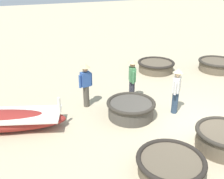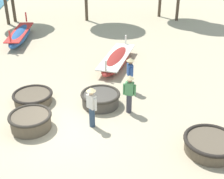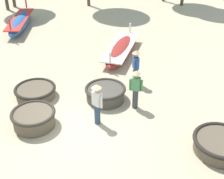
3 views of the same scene
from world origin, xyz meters
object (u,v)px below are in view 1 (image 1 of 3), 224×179
(coracle_upturned, at_px, (217,65))
(fisherman_hauling, at_px, (86,83))
(coracle_center, at_px, (156,66))
(fisherman_standing_left, at_px, (176,88))
(fisherman_by_coracle, at_px, (132,77))
(coracle_far_right, at_px, (170,165))
(coracle_front_right, at_px, (224,139))
(coracle_weathered, at_px, (131,108))

(coracle_upturned, xyz_separation_m, fisherman_hauling, (-0.85, 7.44, 0.65))
(coracle_center, xyz_separation_m, coracle_upturned, (-1.25, -2.89, 0.01))
(fisherman_standing_left, bearing_deg, fisherman_by_coracle, 29.47)
(coracle_upturned, distance_m, coracle_far_right, 8.58)
(coracle_front_right, distance_m, fisherman_hauling, 4.92)
(coracle_weathered, bearing_deg, fisherman_hauling, 38.05)
(fisherman_by_coracle, relative_size, fisherman_standing_left, 1.00)
(coracle_center, distance_m, coracle_far_right, 7.53)
(coracle_weathered, height_order, coracle_center, coracle_weathered)
(fisherman_standing_left, distance_m, fisherman_hauling, 3.23)
(coracle_upturned, bearing_deg, fisherman_by_coracle, 101.36)
(coracle_front_right, relative_size, coracle_upturned, 0.87)
(coracle_far_right, bearing_deg, coracle_weathered, -9.99)
(coracle_weathered, height_order, coracle_front_right, coracle_front_right)
(coracle_center, bearing_deg, fisherman_standing_left, 154.29)
(coracle_center, bearing_deg, coracle_far_right, 148.36)
(coracle_weathered, distance_m, coracle_front_right, 3.10)
(coracle_center, height_order, coracle_far_right, coracle_center)
(coracle_weathered, distance_m, fisherman_hauling, 1.91)
(coracle_far_right, relative_size, fisherman_hauling, 1.04)
(coracle_upturned, relative_size, fisherman_standing_left, 1.12)
(coracle_weathered, xyz_separation_m, coracle_upturned, (2.26, -6.33, -0.02))
(coracle_upturned, relative_size, coracle_far_right, 1.08)
(coracle_front_right, bearing_deg, coracle_weathered, 28.02)
(fisherman_by_coracle, bearing_deg, coracle_weathered, 149.15)
(fisherman_standing_left, height_order, fisherman_hauling, same)
(coracle_front_right, xyz_separation_m, fisherman_standing_left, (2.32, -0.09, 0.62))
(coracle_weathered, relative_size, coracle_front_right, 1.04)
(fisherman_hauling, bearing_deg, coracle_front_right, -148.30)
(coracle_weathered, height_order, fisherman_hauling, fisherman_hauling)
(coracle_front_right, bearing_deg, fisherman_standing_left, -2.25)
(fisherman_standing_left, relative_size, fisherman_hauling, 1.00)
(coracle_weathered, relative_size, coracle_center, 0.91)
(coracle_front_right, relative_size, fisherman_standing_left, 0.97)
(coracle_far_right, distance_m, fisherman_standing_left, 3.30)
(coracle_upturned, relative_size, fisherman_hauling, 1.12)
(coracle_center, distance_m, fisherman_by_coracle, 3.71)
(coracle_front_right, distance_m, coracle_upturned, 6.98)
(coracle_front_right, bearing_deg, fisherman_hauling, 31.70)
(coracle_front_right, relative_size, fisherman_hauling, 0.97)
(coracle_front_right, xyz_separation_m, coracle_far_right, (-0.17, 1.97, -0.08))
(fisherman_by_coracle, bearing_deg, coracle_front_right, -168.54)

